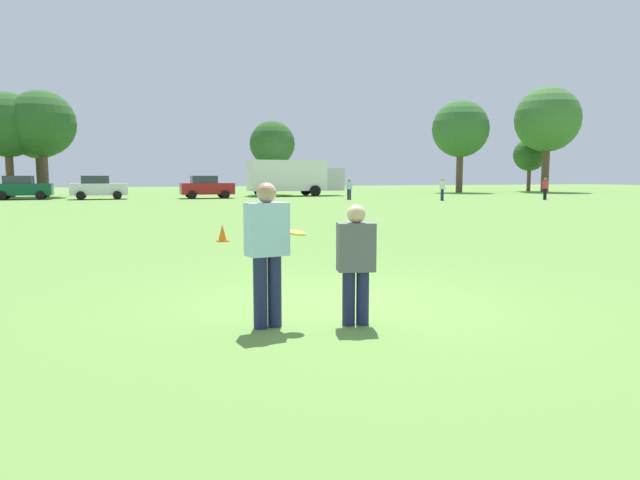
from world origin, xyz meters
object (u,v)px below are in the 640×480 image
at_px(frisbee, 296,233).
at_px(bystander_field_marshal, 349,188).
at_px(parked_car_center, 22,187).
at_px(box_truck, 294,176).
at_px(player_thrower, 267,247).
at_px(traffic_cone, 222,233).
at_px(bystander_far_jogger, 442,188).
at_px(bystander_sideline_watcher, 545,187).
at_px(parked_car_near_right, 206,187).
at_px(parked_car_mid_right, 98,187).
at_px(player_defender, 356,258).

distance_m(frisbee, bystander_field_marshal, 37.26).
bearing_deg(parked_car_center, box_truck, 2.08).
relative_size(player_thrower, traffic_cone, 3.72).
distance_m(traffic_cone, bystander_far_jogger, 29.05).
relative_size(traffic_cone, bystander_sideline_watcher, 0.29).
bearing_deg(parked_car_near_right, parked_car_mid_right, 174.35).
distance_m(player_defender, bystander_field_marshal, 37.21).
bearing_deg(frisbee, parked_car_center, 102.83).
xyz_separation_m(player_defender, parked_car_near_right, (3.35, 40.60, 0.08)).
xyz_separation_m(parked_car_near_right, bystander_far_jogger, (16.06, -9.39, 0.01)).
relative_size(traffic_cone, box_truck, 0.06).
xyz_separation_m(bystander_far_jogger, bystander_field_marshal, (-6.02, 3.51, -0.04)).
height_order(player_thrower, box_truck, box_truck).
xyz_separation_m(parked_car_center, bystander_sideline_watcher, (37.96, -12.73, 0.02)).
bearing_deg(box_truck, parked_car_center, -177.92).
bearing_deg(frisbee, player_thrower, -178.53).
distance_m(frisbee, traffic_cone, 9.58).
bearing_deg(bystander_field_marshal, player_thrower, -112.75).
xyz_separation_m(frisbee, parked_car_mid_right, (-4.12, 41.18, -0.24)).
height_order(player_defender, bystander_far_jogger, bystander_far_jogger).
distance_m(parked_car_mid_right, bystander_field_marshal, 19.41).
height_order(player_thrower, bystander_far_jogger, player_thrower).
xyz_separation_m(player_thrower, bystander_field_marshal, (14.46, 34.50, -0.12)).
bearing_deg(box_truck, parked_car_near_right, -160.34).
bearing_deg(player_thrower, box_truck, 73.85).
bearing_deg(traffic_cone, bystander_sideline_watcher, 36.09).
distance_m(player_defender, parked_car_mid_right, 41.69).
bearing_deg(traffic_cone, player_defender, -89.06).
relative_size(parked_car_center, bystander_sideline_watcher, 2.54).
distance_m(box_truck, bystander_sideline_watcher, 21.06).
bearing_deg(parked_car_mid_right, traffic_cone, -81.61).
distance_m(parked_car_center, bystander_sideline_watcher, 40.04).
xyz_separation_m(bystander_sideline_watcher, bystander_field_marshal, (-14.19, 4.75, -0.05)).
bearing_deg(parked_car_near_right, bystander_far_jogger, -30.30).
relative_size(player_defender, bystander_far_jogger, 0.92).
height_order(frisbee, bystander_sideline_watcher, bystander_sideline_watcher).
relative_size(player_defender, bystander_field_marshal, 0.96).
bearing_deg(bystander_far_jogger, parked_car_mid_right, 157.19).
relative_size(traffic_cone, parked_car_center, 0.11).
xyz_separation_m(parked_car_near_right, bystander_field_marshal, (10.04, -5.88, -0.04)).
height_order(bystander_sideline_watcher, bystander_far_jogger, bystander_sideline_watcher).
relative_size(player_defender, box_truck, 0.18).
xyz_separation_m(frisbee, parked_car_near_right, (4.06, 40.37, -0.24)).
height_order(traffic_cone, box_truck, box_truck).
bearing_deg(player_defender, parked_car_center, 103.67).
bearing_deg(bystander_field_marshal, frisbee, -112.23).
bearing_deg(bystander_far_jogger, frisbee, -123.00).
xyz_separation_m(parked_car_near_right, bystander_sideline_watcher, (24.23, -10.63, 0.02)).
relative_size(frisbee, parked_car_near_right, 0.06).
bearing_deg(parked_car_center, player_thrower, -77.64).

